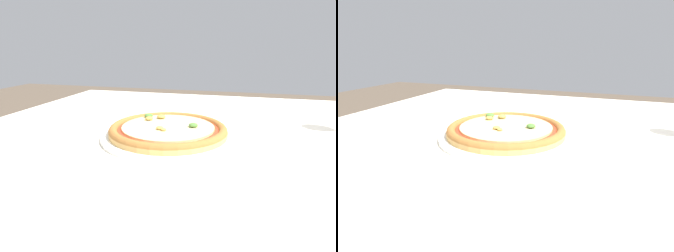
{
  "view_description": "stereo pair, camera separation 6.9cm",
  "coord_description": "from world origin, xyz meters",
  "views": [
    {
      "loc": [
        -0.01,
        -0.72,
        0.94
      ],
      "look_at": [
        -0.18,
        -0.08,
        0.74
      ],
      "focal_mm": 30.0,
      "sensor_mm": 36.0,
      "label": 1
    },
    {
      "loc": [
        0.05,
        -0.7,
        0.94
      ],
      "look_at": [
        -0.18,
        -0.08,
        0.74
      ],
      "focal_mm": 30.0,
      "sensor_mm": 36.0,
      "label": 2
    }
  ],
  "objects": [
    {
      "name": "dining_table",
      "position": [
        0.0,
        0.0,
        0.64
      ],
      "size": [
        1.5,
        1.09,
        0.71
      ],
      "color": "brown",
      "rests_on": "ground_plane"
    },
    {
      "name": "pizza_plate",
      "position": [
        -0.18,
        -0.08,
        0.73
      ],
      "size": [
        0.33,
        0.33,
        0.04
      ],
      "color": "white",
      "rests_on": "dining_table"
    },
    {
      "name": "fork",
      "position": [
        -0.49,
        0.01,
        0.71
      ],
      "size": [
        0.05,
        0.17,
        0.0
      ],
      "color": "silver",
      "rests_on": "dining_table"
    }
  ]
}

